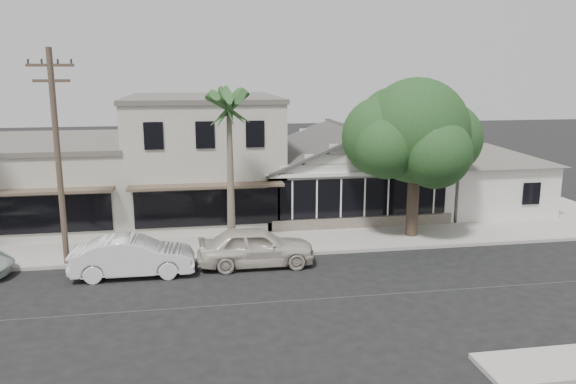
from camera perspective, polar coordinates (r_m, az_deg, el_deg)
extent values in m
plane|color=black|center=(20.54, 1.18, -10.94)|extent=(140.00, 140.00, 0.00)
cube|color=#9E9991|center=(26.89, -18.76, -5.79)|extent=(90.00, 3.50, 0.15)
cube|color=silver|center=(32.88, 5.66, 0.57)|extent=(10.00, 8.00, 3.00)
cube|color=black|center=(29.02, 7.77, -0.53)|extent=(8.80, 0.10, 2.00)
cube|color=#60564C|center=(29.36, 7.69, -3.19)|extent=(9.60, 0.18, 0.70)
cube|color=silver|center=(35.04, 19.15, 0.67)|extent=(6.00, 6.00, 3.00)
cube|color=beige|center=(32.42, -8.55, 3.47)|extent=(8.00, 10.00, 6.50)
cube|color=#B4B2A2|center=(33.67, -23.98, 0.88)|extent=(10.00, 10.00, 4.20)
cylinder|color=brown|center=(24.62, -22.30, 2.93)|extent=(0.24, 0.24, 9.00)
cube|color=brown|center=(24.37, -23.03, 11.78)|extent=(1.80, 0.12, 0.12)
cube|color=brown|center=(24.37, -22.91, 10.37)|extent=(1.40, 0.12, 0.12)
imported|color=beige|center=(23.78, -3.26, -5.55)|extent=(4.93, 2.03, 1.67)
imported|color=white|center=(23.48, -15.46, -6.31)|extent=(4.85, 1.69, 1.60)
cylinder|color=#47382B|center=(28.10, 12.53, -1.56)|extent=(0.58, 0.58, 3.09)
sphere|color=#183C18|center=(27.47, 12.89, 6.09)|extent=(5.02, 5.02, 5.02)
sphere|color=#183C18|center=(28.75, 15.62, 5.24)|extent=(3.67, 3.67, 3.67)
sphere|color=#183C18|center=(27.31, 9.54, 5.59)|extent=(3.86, 3.86, 3.86)
sphere|color=#183C18|center=(26.41, 14.77, 3.87)|extent=(3.28, 3.28, 3.28)
sphere|color=#183C18|center=(28.67, 10.66, 7.01)|extent=(3.47, 3.47, 3.47)
sphere|color=#183C18|center=(29.11, 14.06, 7.69)|extent=(3.09, 3.09, 3.09)
sphere|color=#183C18|center=(26.21, 9.94, 4.45)|extent=(2.90, 2.90, 2.90)
cone|color=#726651|center=(25.01, -5.86, 0.85)|extent=(0.40, 0.40, 6.37)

